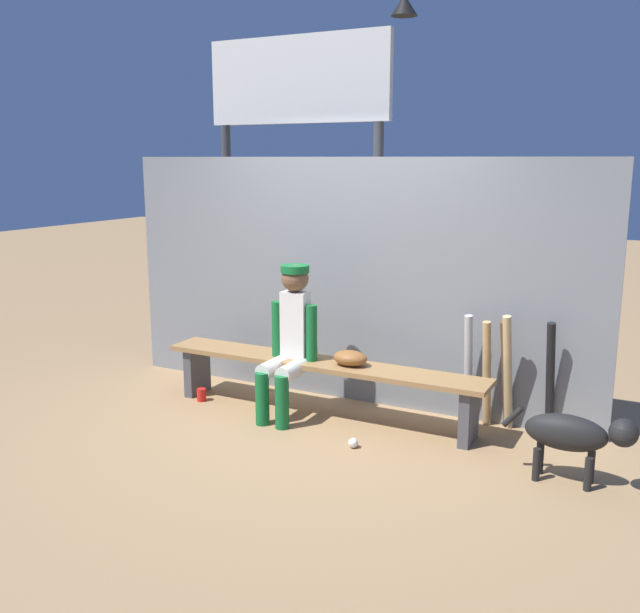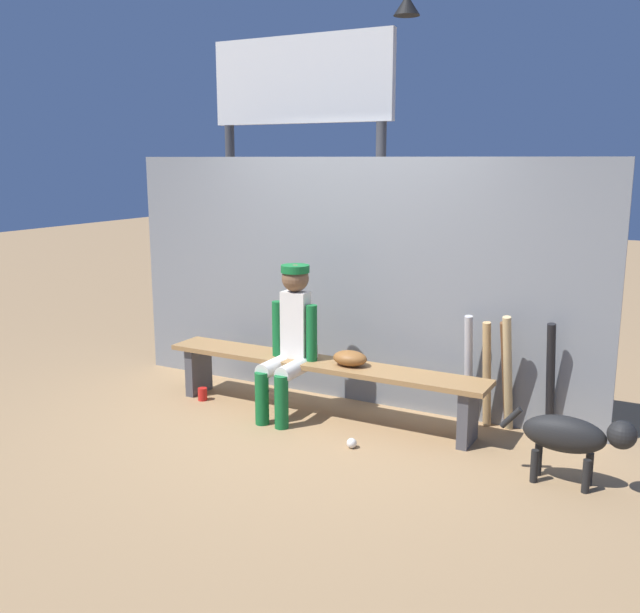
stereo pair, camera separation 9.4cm
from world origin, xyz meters
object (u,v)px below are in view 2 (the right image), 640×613
(bat_wood_dark, at_px, (506,376))
(bat_aluminum_black, at_px, (550,380))
(bat_wood_natural, at_px, (508,374))
(scoreboard, at_px, (306,118))
(bat_aluminum_silver, at_px, (468,370))
(dugout_bench, at_px, (320,372))
(baseball_glove, at_px, (350,358))
(cup_on_ground, at_px, (203,394))
(dog, at_px, (573,436))
(baseball, at_px, (352,443))
(bat_wood_tan, at_px, (487,375))
(player_seated, at_px, (289,336))
(cup_on_bench, at_px, (313,351))

(bat_wood_dark, bearing_deg, bat_aluminum_black, 2.00)
(bat_wood_natural, height_order, scoreboard, scoreboard)
(bat_wood_natural, bearing_deg, bat_aluminum_silver, 173.70)
(dugout_bench, xyz_separation_m, bat_aluminum_black, (1.73, 0.41, 0.08))
(bat_aluminum_black, bearing_deg, dugout_bench, -166.78)
(baseball_glove, height_order, bat_wood_natural, bat_wood_natural)
(bat_wood_natural, bearing_deg, cup_on_ground, -168.42)
(bat_aluminum_silver, height_order, dog, bat_aluminum_silver)
(baseball, xyz_separation_m, cup_on_ground, (-1.60, 0.32, 0.02))
(bat_wood_tan, bearing_deg, cup_on_ground, -167.21)
(baseball_glove, distance_m, cup_on_ground, 1.44)
(bat_wood_tan, bearing_deg, dog, -43.79)
(baseball_glove, distance_m, bat_wood_natural, 1.21)
(bat_wood_tan, bearing_deg, bat_aluminum_silver, 173.71)
(bat_aluminum_black, height_order, scoreboard, scoreboard)
(bat_aluminum_silver, distance_m, dog, 1.18)
(bat_aluminum_silver, relative_size, scoreboard, 0.26)
(dugout_bench, distance_m, cup_on_ground, 1.14)
(bat_wood_tan, bearing_deg, baseball_glove, -159.03)
(player_seated, relative_size, bat_wood_tan, 1.44)
(scoreboard, bearing_deg, baseball_glove, -50.72)
(dugout_bench, height_order, bat_aluminum_black, bat_aluminum_black)
(dugout_bench, bearing_deg, player_seated, -154.47)
(bat_wood_tan, relative_size, dog, 1.02)
(player_seated, distance_m, dog, 2.28)
(baseball, distance_m, dog, 1.54)
(baseball, bearing_deg, bat_wood_dark, 44.49)
(bat_wood_dark, bearing_deg, baseball, -135.51)
(dugout_bench, xyz_separation_m, bat_aluminum_silver, (1.11, 0.40, 0.08))
(baseball, xyz_separation_m, cup_on_bench, (-0.62, 0.55, 0.48))
(dugout_bench, height_order, bat_aluminum_silver, bat_aluminum_silver)
(bat_wood_dark, xyz_separation_m, scoreboard, (-2.39, 1.14, 2.02))
(bat_wood_natural, xyz_separation_m, cup_on_bench, (-1.53, -0.29, 0.05))
(baseball_glove, xyz_separation_m, baseball, (0.25, -0.48, -0.49))
(bat_aluminum_silver, bearing_deg, player_seated, -159.31)
(baseball_glove, bearing_deg, bat_wood_dark, 19.16)
(bat_aluminum_silver, distance_m, baseball, 1.13)
(bat_wood_tan, xyz_separation_m, bat_wood_dark, (0.15, 0.02, 0.01))
(bat_wood_dark, xyz_separation_m, bat_aluminum_black, (0.32, 0.01, 0.01))
(dugout_bench, distance_m, cup_on_bench, 0.20)
(dog, bearing_deg, cup_on_ground, 176.32)
(bat_aluminum_silver, relative_size, bat_wood_natural, 0.95)
(bat_wood_dark, distance_m, scoreboard, 3.33)
(bat_aluminum_black, bearing_deg, player_seated, -165.27)
(bat_aluminum_black, bearing_deg, baseball, -143.94)
(cup_on_bench, bearing_deg, baseball_glove, -11.33)
(bat_wood_dark, height_order, bat_aluminum_black, bat_aluminum_black)
(dugout_bench, relative_size, bat_aluminum_silver, 3.10)
(bat_aluminum_black, relative_size, scoreboard, 0.26)
(dugout_bench, height_order, scoreboard, scoreboard)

